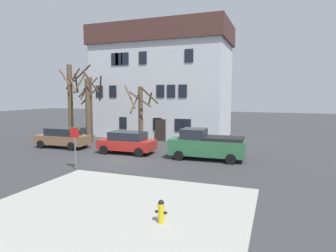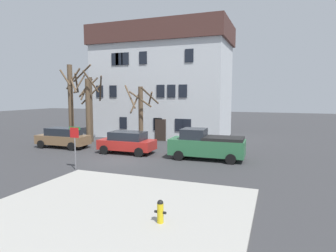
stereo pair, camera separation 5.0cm
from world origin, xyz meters
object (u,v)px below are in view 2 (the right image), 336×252
Objects in this scene: tree_bare_far at (87,106)px; pickup_truck_green at (206,145)px; building_main at (162,81)px; tree_bare_mid at (90,107)px; street_sign_pole at (75,140)px; tree_bare_near at (71,100)px; fire_hydrant at (160,211)px; car_brown_wagon at (63,137)px; tree_bare_end at (141,112)px; car_red_wagon at (127,142)px.

pickup_truck_green is at bearing -14.83° from tree_bare_far.
building_main is 2.17× the size of tree_bare_far.
pickup_truck_green is (7.23, -9.99, -4.88)m from building_main.
street_sign_pole is at bearing -59.66° from tree_bare_mid.
tree_bare_near is 9.07× the size of fire_hydrant.
car_brown_wagon is 8.06m from street_sign_pole.
tree_bare_end is at bearing 4.62° from tree_bare_near.
tree_bare_mid is (1.60, 0.69, -0.60)m from tree_bare_near.
building_main reaches higher than tree_bare_mid.
tree_bare_end is at bearing 3.37° from tree_bare_far.
tree_bare_far reaches higher than tree_bare_end.
tree_bare_mid is at bearing 23.39° from tree_bare_near.
tree_bare_mid is at bearing 120.34° from street_sign_pole.
pickup_truck_green is 10.71m from fire_hydrant.
tree_bare_near is at bearing 136.82° from fire_hydrant.
tree_bare_end is 9.07m from street_sign_pole.
car_red_wagon is at bearing -179.47° from pickup_truck_green.
car_brown_wagon is 0.87× the size of pickup_truck_green.
building_main is at bearing 53.26° from tree_bare_mid.
car_brown_wagon is 6.20m from car_red_wagon.
building_main reaches higher than car_red_wagon.
tree_bare_end reaches higher than car_red_wagon.
street_sign_pole is at bearing -95.37° from car_red_wagon.
tree_bare_end is 4.14m from car_red_wagon.
pickup_truck_green is at bearing 0.53° from car_red_wagon.
pickup_truck_green is (12.32, -0.12, 0.14)m from car_brown_wagon.
tree_bare_far is at bearing 132.96° from fire_hydrant.
tree_bare_near is 1.13× the size of tree_bare_mid.
tree_bare_far reaches higher than pickup_truck_green.
tree_bare_far is 8.23× the size of fire_hydrant.
tree_bare_far is 1.55× the size of car_red_wagon.
tree_bare_near reaches higher than tree_bare_mid.
tree_bare_end reaches higher than pickup_truck_green.
tree_bare_end is (5.32, 0.31, -0.44)m from tree_bare_far.
tree_bare_near is 1.10× the size of tree_bare_far.
tree_bare_far is 1.28× the size of pickup_truck_green.
tree_bare_near is 1.61× the size of car_brown_wagon.
tree_bare_near is 11.14m from street_sign_pole.
car_brown_wagon is (-0.33, -3.50, -2.47)m from tree_bare_mid.
building_main is 2.23× the size of tree_bare_mid.
tree_bare_mid reaches higher than car_red_wagon.
building_main is at bearing 55.08° from tree_bare_far.
tree_bare_near is at bearing -171.26° from tree_bare_far.
tree_bare_end is at bearing 90.21° from street_sign_pole.
fire_hydrant is at bearing -56.50° from car_red_wagon.
tree_bare_near is at bearing -156.61° from tree_bare_mid.
tree_bare_near is at bearing 114.29° from car_brown_wagon.
tree_bare_end reaches higher than street_sign_pole.
tree_bare_near is 2.83× the size of street_sign_pole.
pickup_truck_green reaches higher than car_red_wagon.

